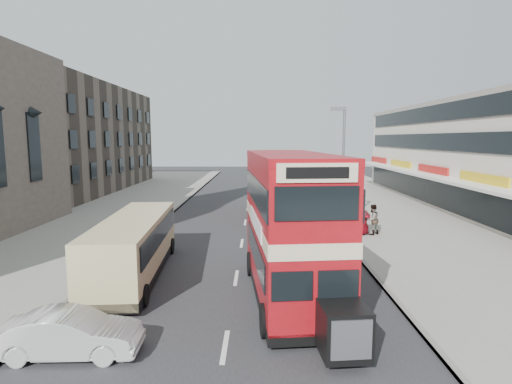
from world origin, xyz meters
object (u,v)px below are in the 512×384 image
(street_lamp, at_px, (342,158))
(coach, at_px, (134,244))
(car_right_a, at_px, (327,222))
(pedestrian_near, at_px, (373,219))
(bus_second, at_px, (280,183))
(car_left_front, at_px, (70,334))
(car_right_b, at_px, (309,216))
(pedestrian_far, at_px, (342,191))
(cyclist, at_px, (296,215))
(bus_main, at_px, (290,226))

(street_lamp, relative_size, coach, 0.87)
(car_right_a, relative_size, pedestrian_near, 2.70)
(bus_second, xyz_separation_m, pedestrian_near, (5.40, -7.46, -1.48))
(car_left_front, bearing_deg, street_lamp, -35.37)
(car_left_front, xyz_separation_m, car_right_b, (8.85, 18.13, -0.10))
(pedestrian_near, bearing_deg, car_left_front, 16.05)
(street_lamp, bearing_deg, car_right_a, -127.37)
(coach, xyz_separation_m, pedestrian_far, (13.52, 21.53, -0.34))
(coach, xyz_separation_m, car_left_front, (0.23, -6.82, -0.79))
(street_lamp, height_order, car_right_b, street_lamp)
(street_lamp, relative_size, pedestrian_far, 4.33)
(cyclist, bearing_deg, pedestrian_near, -34.75)
(pedestrian_near, relative_size, cyclist, 0.95)
(car_right_b, xyz_separation_m, pedestrian_near, (3.47, -3.95, 0.57))
(bus_second, xyz_separation_m, coach, (-7.16, -14.81, -1.15))
(bus_second, bearing_deg, car_right_b, 118.41)
(bus_main, height_order, car_right_b, bus_main)
(pedestrian_near, relative_size, pedestrian_far, 1.02)
(coach, xyz_separation_m, pedestrian_near, (12.56, 7.35, -0.32))
(coach, bearing_deg, car_right_b, 47.17)
(bus_main, xyz_separation_m, pedestrian_near, (5.85, 9.85, -1.71))
(pedestrian_far, bearing_deg, coach, -129.91)
(pedestrian_far, bearing_deg, car_right_a, -113.07)
(bus_second, distance_m, coach, 16.49)
(bus_main, distance_m, car_right_b, 14.19)
(car_right_a, xyz_separation_m, cyclist, (-1.72, 3.04, -0.08))
(street_lamp, height_order, cyclist, street_lamp)
(bus_second, height_order, cyclist, bus_second)
(car_left_front, height_order, pedestrian_far, pedestrian_far)
(pedestrian_near, height_order, pedestrian_far, pedestrian_near)
(car_right_a, relative_size, pedestrian_far, 2.75)
(bus_main, bearing_deg, coach, -25.94)
(bus_main, distance_m, car_right_a, 11.28)
(pedestrian_near, distance_m, pedestrian_far, 14.21)
(street_lamp, relative_size, bus_main, 0.83)
(car_right_a, height_order, pedestrian_far, pedestrian_far)
(coach, height_order, cyclist, coach)
(street_lamp, bearing_deg, cyclist, 152.96)
(bus_main, distance_m, bus_second, 17.31)
(car_right_a, height_order, pedestrian_near, pedestrian_near)
(pedestrian_far, xyz_separation_m, cyclist, (-5.39, -10.35, -0.42))
(coach, distance_m, car_left_front, 6.87)
(street_lamp, distance_m, cyclist, 5.26)
(car_right_a, distance_m, car_right_b, 3.27)
(bus_main, height_order, pedestrian_near, bus_main)
(street_lamp, distance_m, car_left_front, 20.17)
(bus_second, height_order, car_left_front, bus_second)
(pedestrian_far, bearing_deg, car_right_b, -121.24)
(bus_main, relative_size, bus_second, 1.10)
(car_left_front, bearing_deg, bus_second, -19.91)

